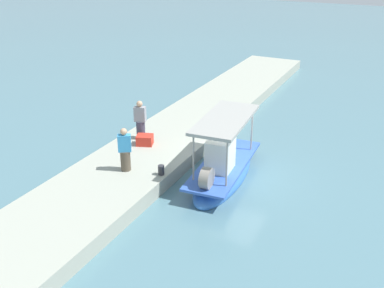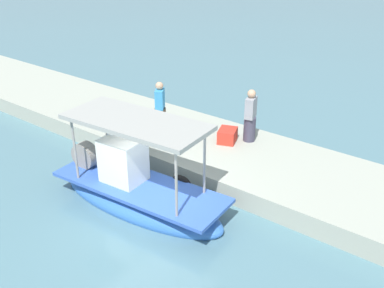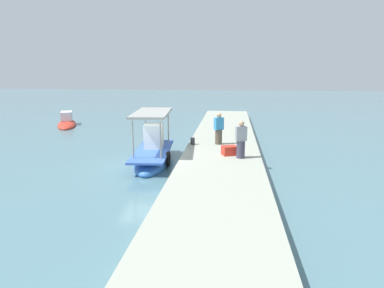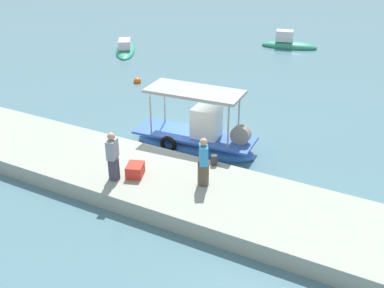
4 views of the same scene
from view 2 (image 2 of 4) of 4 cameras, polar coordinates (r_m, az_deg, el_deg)
The scene contains 7 objects.
ground_plane at distance 12.41m, azimuth -4.78°, elevation -9.23°, with size 120.00×120.00×0.00m, color slate.
dock_quay at distance 14.77m, azimuth 4.81°, elevation -1.67°, with size 36.00×3.84×0.61m, color #A1A596.
main_fishing_boat at distance 12.73m, azimuth -6.91°, elevation -5.79°, with size 5.42×2.10×2.98m.
fisherman_near_bollard at distance 15.67m, azimuth -4.04°, elevation 4.47°, with size 0.54×0.57×1.76m.
fisherman_by_crate at distance 14.95m, azimuth 7.35°, elevation 3.27°, with size 0.49×0.56×1.79m.
mooring_bollard at distance 14.79m, azimuth -6.81°, elevation 0.42°, with size 0.24×0.24×0.38m, color #2D2D33.
cargo_crate at distance 15.02m, azimuth 4.49°, elevation 1.08°, with size 0.70×0.56×0.44m, color red.
Camera 2 is at (-6.96, 7.37, 7.15)m, focal length 42.28 mm.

